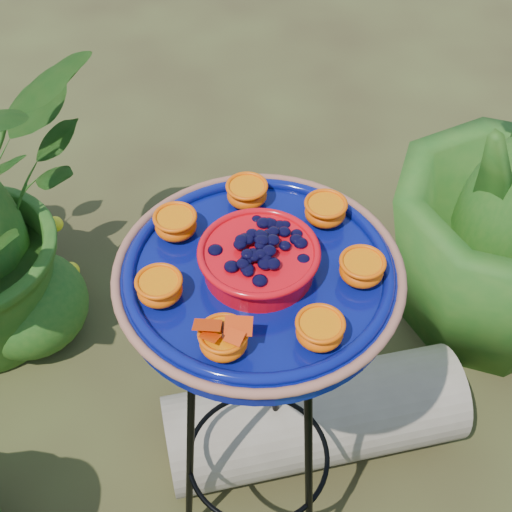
# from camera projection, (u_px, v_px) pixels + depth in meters

# --- Properties ---
(ground_plane) EXTENTS (20.00, 20.00, 0.00)m
(ground_plane) POSITION_uv_depth(u_px,v_px,m) (199.00, 509.00, 1.63)
(ground_plane) COLOR #302315
(ground_plane) RESTS_ON ground
(tripod_stand) EXTENTS (0.35, 0.35, 0.79)m
(tripod_stand) POSITION_uv_depth(u_px,v_px,m) (258.00, 401.00, 1.27)
(tripod_stand) COLOR black
(tripod_stand) RESTS_ON ground
(feeder_dish) EXTENTS (0.48, 0.48, 0.09)m
(feeder_dish) POSITION_uv_depth(u_px,v_px,m) (259.00, 271.00, 1.01)
(feeder_dish) COLOR #081063
(feeder_dish) RESTS_ON tripod_stand
(driftwood_log) EXTENTS (0.72, 0.39, 0.23)m
(driftwood_log) POSITION_uv_depth(u_px,v_px,m) (314.00, 418.00, 1.66)
(driftwood_log) COLOR gray
(driftwood_log) RESTS_ON ground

